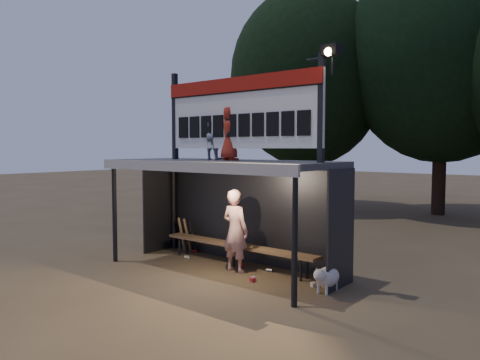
% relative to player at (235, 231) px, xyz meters
% --- Properties ---
extents(ground, '(80.00, 80.00, 0.00)m').
position_rel_player_xyz_m(ground, '(-0.27, -0.15, -0.86)').
color(ground, '#4E3D27').
rests_on(ground, ground).
extents(player, '(0.64, 0.43, 1.73)m').
position_rel_player_xyz_m(player, '(0.00, 0.00, 0.00)').
color(player, white).
rests_on(player, ground).
extents(child_a, '(0.55, 0.44, 1.10)m').
position_rel_player_xyz_m(child_a, '(-0.55, -0.04, 2.00)').
color(child_a, gray).
rests_on(child_a, dugout_shelter).
extents(child_b, '(0.62, 0.49, 1.10)m').
position_rel_player_xyz_m(child_b, '(-0.05, -0.12, 2.01)').
color(child_b, '#A52819').
rests_on(child_b, dugout_shelter).
extents(dugout_shelter, '(5.10, 2.08, 2.32)m').
position_rel_player_xyz_m(dugout_shelter, '(-0.27, 0.09, 0.98)').
color(dugout_shelter, '#3E3E41').
rests_on(dugout_shelter, ground).
extents(scoreboard_assembly, '(4.10, 0.27, 1.99)m').
position_rel_player_xyz_m(scoreboard_assembly, '(0.28, -0.16, 2.46)').
color(scoreboard_assembly, black).
rests_on(scoreboard_assembly, dugout_shelter).
extents(bench, '(4.00, 0.35, 0.48)m').
position_rel_player_xyz_m(bench, '(-0.27, 0.40, -0.43)').
color(bench, olive).
rests_on(bench, ground).
extents(tree_left, '(6.46, 6.46, 9.27)m').
position_rel_player_xyz_m(tree_left, '(-4.27, 9.85, 4.65)').
color(tree_left, black).
rests_on(tree_left, ground).
extents(tree_mid, '(7.22, 7.22, 10.36)m').
position_rel_player_xyz_m(tree_mid, '(0.73, 11.35, 5.30)').
color(tree_mid, black).
rests_on(tree_mid, ground).
extents(dog, '(0.36, 0.81, 0.49)m').
position_rel_player_xyz_m(dog, '(2.15, -0.04, -0.58)').
color(dog, silver).
rests_on(dog, ground).
extents(bats, '(0.48, 0.33, 0.84)m').
position_rel_player_xyz_m(bats, '(-2.11, 0.67, -0.43)').
color(bats, '#A6804D').
rests_on(bats, ground).
extents(litter, '(3.82, 1.20, 0.08)m').
position_rel_player_xyz_m(litter, '(0.05, 0.15, -0.83)').
color(litter, red).
rests_on(litter, ground).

